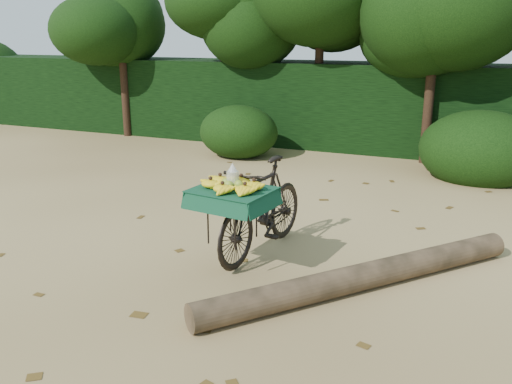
% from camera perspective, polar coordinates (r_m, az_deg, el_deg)
% --- Properties ---
extents(ground, '(80.00, 80.00, 0.00)m').
position_cam_1_polar(ground, '(6.11, 6.71, -6.77)').
color(ground, tan).
rests_on(ground, ground).
extents(vendor_bicycle, '(0.86, 1.87, 1.07)m').
position_cam_1_polar(vendor_bicycle, '(5.97, 0.52, -1.57)').
color(vendor_bicycle, black).
rests_on(vendor_bicycle, ground).
extents(fallen_log, '(2.50, 2.95, 0.26)m').
position_cam_1_polar(fallen_log, '(5.40, 11.40, -8.67)').
color(fallen_log, brown).
rests_on(fallen_log, ground).
extents(hedge_backdrop, '(26.00, 1.80, 1.80)m').
position_cam_1_polar(hedge_backdrop, '(11.90, 15.76, 8.52)').
color(hedge_backdrop, black).
rests_on(hedge_backdrop, ground).
extents(tree_row, '(14.50, 2.00, 4.00)m').
position_cam_1_polar(tree_row, '(11.13, 12.20, 13.96)').
color(tree_row, black).
rests_on(tree_row, ground).
extents(bush_clumps, '(8.80, 1.70, 0.90)m').
position_cam_1_polar(bush_clumps, '(9.95, 16.79, 4.39)').
color(bush_clumps, black).
rests_on(bush_clumps, ground).
extents(leaf_litter, '(7.00, 7.30, 0.01)m').
position_cam_1_polar(leaf_litter, '(6.69, 8.32, -4.70)').
color(leaf_litter, '#533C16').
rests_on(leaf_litter, ground).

